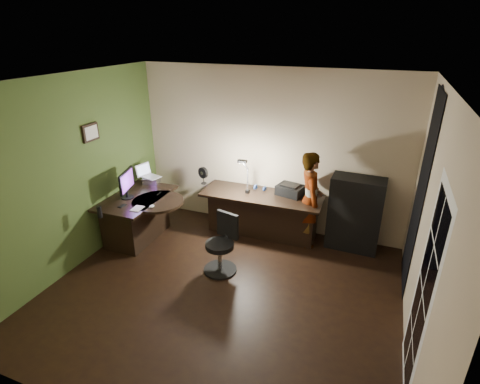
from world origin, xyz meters
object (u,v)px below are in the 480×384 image
(desk_right, at_px, (261,215))
(cabinet, at_px, (355,214))
(monitor, at_px, (126,188))
(office_chair, at_px, (220,245))
(desk_left, at_px, (139,218))
(person, at_px, (310,200))

(desk_right, height_order, cabinet, cabinet)
(desk_right, height_order, monitor, monitor)
(desk_right, xyz_separation_m, office_chair, (-0.22, -1.20, 0.06))
(monitor, bearing_deg, desk_right, 10.16)
(desk_left, distance_m, desk_right, 2.01)
(desk_right, relative_size, monitor, 3.97)
(desk_left, bearing_deg, desk_right, 23.59)
(monitor, xyz_separation_m, person, (2.72, 0.94, -0.15))
(desk_left, xyz_separation_m, office_chair, (1.61, -0.36, 0.05))
(desk_left, relative_size, cabinet, 1.10)
(desk_left, height_order, desk_right, desk_left)
(monitor, bearing_deg, office_chair, -24.44)
(cabinet, height_order, office_chair, cabinet)
(desk_left, height_order, cabinet, cabinet)
(monitor, bearing_deg, cabinet, 2.24)
(office_chair, relative_size, person, 0.56)
(cabinet, height_order, person, person)
(cabinet, relative_size, person, 0.77)
(desk_left, xyz_separation_m, person, (2.62, 0.86, 0.39))
(cabinet, bearing_deg, office_chair, -139.55)
(desk_left, xyz_separation_m, monitor, (-0.10, -0.08, 0.54))
(office_chair, height_order, person, person)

